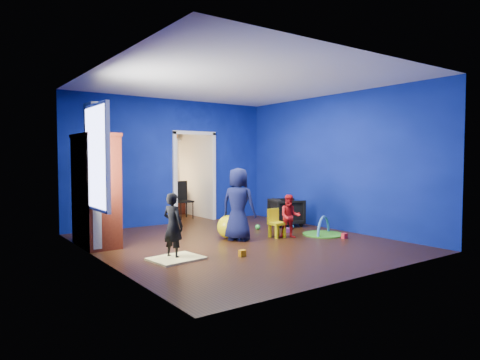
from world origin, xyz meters
TOP-DOWN VIEW (x-y plane):
  - floor at (0.00, 0.00)m, footprint 5.00×5.50m
  - ceiling at (0.00, 0.00)m, footprint 5.00×5.50m
  - wall_back at (0.00, 2.75)m, footprint 5.00×0.02m
  - wall_front at (0.00, -2.75)m, footprint 5.00×0.02m
  - wall_left at (-2.50, 0.00)m, footprint 0.02×5.50m
  - wall_right at (2.50, 0.00)m, footprint 0.02×5.50m
  - alcove at (0.60, 3.62)m, footprint 1.00×1.75m
  - armchair at (1.96, 0.94)m, footprint 0.86×0.85m
  - child_black at (-1.55, -0.40)m, footprint 0.36×0.43m
  - child_navy at (0.09, 0.19)m, footprint 0.71×0.79m
  - toddler_red at (1.03, -0.20)m, footprint 0.51×0.49m
  - vase at (-2.22, 0.94)m, footprint 0.24×0.24m
  - potted_plant at (-2.22, 1.46)m, footprint 0.29×0.29m
  - tv_armoire at (-2.22, 1.24)m, footprint 0.58×1.14m
  - crt_tv at (-2.18, 1.24)m, footprint 0.46×0.70m
  - yellow_blanket at (-1.55, -0.50)m, footprint 0.82×0.69m
  - hopper_ball at (0.04, 0.44)m, footprint 0.45×0.45m
  - kid_chair at (0.88, -0.00)m, footprint 0.28×0.28m
  - play_mat at (1.80, -0.35)m, footprint 0.82×0.82m
  - toy_arch at (1.80, -0.35)m, footprint 0.68×0.37m
  - window_left at (-2.48, 0.35)m, footprint 0.03×0.95m
  - curtain at (-2.37, 0.90)m, footprint 0.14×0.42m
  - doorway at (0.60, 2.75)m, footprint 1.16×0.10m
  - study_desk at (0.60, 4.26)m, footprint 0.88×0.44m
  - desk_monitor at (0.60, 4.38)m, footprint 0.40×0.05m
  - desk_lamp at (0.32, 4.32)m, footprint 0.14×0.14m
  - folding_chair at (0.60, 3.30)m, footprint 0.40×0.40m
  - book_shelf at (0.60, 4.37)m, footprint 0.88×0.24m
  - toy_0 at (1.85, -0.85)m, footprint 0.10×0.08m
  - toy_1 at (1.74, 0.53)m, footprint 0.11×0.11m
  - toy_2 at (-0.62, -0.92)m, footprint 0.10×0.08m
  - toy_3 at (1.13, 0.93)m, footprint 0.11×0.11m
  - toy_4 at (1.36, 0.26)m, footprint 0.10×0.08m

SIDE VIEW (x-z plane):
  - floor at x=0.00m, z-range -0.01..0.01m
  - play_mat at x=1.80m, z-range 0.00..0.02m
  - yellow_blanket at x=-1.55m, z-range 0.00..0.03m
  - toy_arch at x=1.80m, z-range -0.35..0.39m
  - toy_0 at x=1.85m, z-range 0.00..0.10m
  - toy_2 at x=-0.62m, z-range 0.00..0.10m
  - toy_4 at x=1.36m, z-range 0.00..0.10m
  - toy_1 at x=1.74m, z-range 0.00..0.11m
  - toy_3 at x=1.13m, z-range 0.00..0.11m
  - hopper_ball at x=0.04m, z-range 0.00..0.45m
  - kid_chair at x=0.88m, z-range 0.00..0.50m
  - armchair at x=1.96m, z-range 0.00..0.62m
  - study_desk at x=0.60m, z-range 0.00..0.75m
  - toddler_red at x=1.03m, z-range 0.00..0.84m
  - folding_chair at x=0.60m, z-range 0.00..0.92m
  - child_black at x=-1.55m, z-range 0.00..1.01m
  - child_navy at x=0.09m, z-range 0.00..1.36m
  - desk_lamp at x=0.32m, z-range 0.86..1.00m
  - desk_monitor at x=0.60m, z-range 0.79..1.11m
  - tv_armoire at x=-2.22m, z-range 0.00..1.96m
  - crt_tv at x=-2.18m, z-range 0.75..1.29m
  - doorway at x=0.60m, z-range 0.00..2.10m
  - alcove at x=0.60m, z-range 0.00..2.50m
  - curtain at x=-2.37m, z-range 0.05..2.45m
  - wall_back at x=0.00m, z-range 0.00..2.90m
  - wall_front at x=0.00m, z-range 0.00..2.90m
  - wall_left at x=-2.50m, z-range 0.00..2.90m
  - wall_right at x=2.50m, z-range 0.00..2.90m
  - window_left at x=-2.48m, z-range 0.77..2.33m
  - book_shelf at x=0.60m, z-range 2.00..2.04m
  - vase at x=-2.22m, z-range 1.96..2.16m
  - potted_plant at x=-2.22m, z-range 1.96..2.40m
  - ceiling at x=0.00m, z-range 2.90..2.90m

